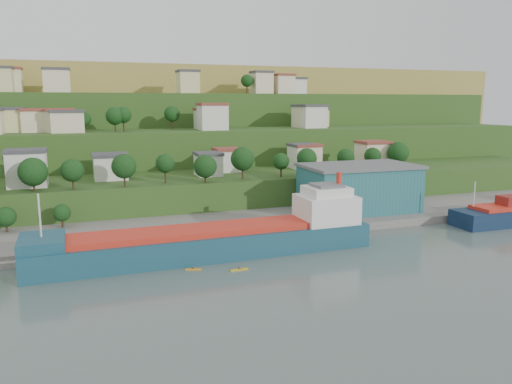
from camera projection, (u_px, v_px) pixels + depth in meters
name	position (u px, v px, depth m)	size (l,w,h in m)	color
ground	(251.00, 264.00, 98.71)	(500.00, 500.00, 0.00)	#42504C
quay	(288.00, 224.00, 131.28)	(220.00, 26.00, 4.00)	slate
hillside	(143.00, 165.00, 255.01)	(360.00, 210.96, 96.00)	#284719
cargo_ship_near	(218.00, 242.00, 104.18)	(71.25, 12.07, 18.29)	#164152
warehouse	(359.00, 187.00, 138.01)	(31.43, 19.70, 12.80)	#215E63
dinghy	(6.00, 257.00, 98.63)	(3.57, 1.34, 0.71)	silver
kayak_orange	(193.00, 269.00, 95.52)	(3.08, 1.51, 0.77)	orange
kayak_yellow	(239.00, 269.00, 95.34)	(3.52, 0.75, 0.87)	gold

